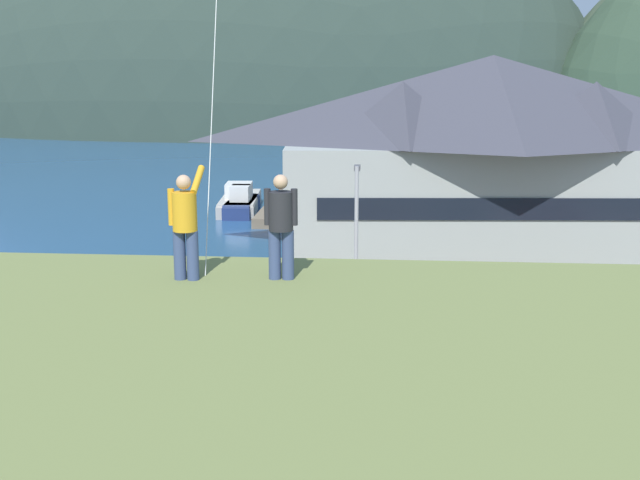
% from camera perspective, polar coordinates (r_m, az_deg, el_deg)
% --- Properties ---
extents(ground_plane, '(600.00, 600.00, 0.00)m').
position_cam_1_polar(ground_plane, '(23.10, -2.18, -13.59)').
color(ground_plane, '#66604C').
extents(parking_lot_pad, '(40.00, 20.00, 0.10)m').
position_cam_1_polar(parking_lot_pad, '(27.65, -0.94, -9.04)').
color(parking_lot_pad, gray).
rests_on(parking_lot_pad, ground).
extents(bay_water, '(360.00, 84.00, 0.03)m').
position_cam_1_polar(bay_water, '(81.34, 2.87, 4.91)').
color(bay_water, navy).
rests_on(bay_water, ground).
extents(far_hill_west_ridge, '(120.64, 54.38, 87.91)m').
position_cam_1_polar(far_hill_west_ridge, '(143.61, -3.61, 7.94)').
color(far_hill_west_ridge, '#2D3D33').
rests_on(far_hill_west_ridge, ground).
extents(harbor_lodge, '(24.34, 13.06, 11.01)m').
position_cam_1_polar(harbor_lodge, '(44.12, 12.30, 6.37)').
color(harbor_lodge, '#999E99').
rests_on(harbor_lodge, ground).
extents(wharf_dock, '(3.20, 14.45, 0.70)m').
position_cam_1_polar(wharf_dock, '(58.30, -2.29, 2.45)').
color(wharf_dock, '#70604C').
rests_on(wharf_dock, ground).
extents(moored_boat_wharfside, '(2.14, 6.10, 2.16)m').
position_cam_1_polar(moored_boat_wharfside, '(57.26, -5.74, 2.60)').
color(moored_boat_wharfside, navy).
rests_on(moored_boat_wharfside, ground).
extents(moored_boat_outer_mooring, '(2.35, 5.66, 2.16)m').
position_cam_1_polar(moored_boat_outer_mooring, '(59.74, 0.96, 3.05)').
color(moored_boat_outer_mooring, navy).
rests_on(moored_boat_outer_mooring, ground).
extents(moored_boat_inner_slip, '(3.40, 8.52, 2.16)m').
position_cam_1_polar(moored_boat_inner_slip, '(58.77, -5.87, 2.84)').
color(moored_boat_inner_slip, '#A8A399').
rests_on(moored_boat_inner_slip, ground).
extents(parked_car_lone_by_shed, '(4.34, 2.35, 1.82)m').
position_cam_1_polar(parked_car_lone_by_shed, '(22.89, -5.78, -10.97)').
color(parked_car_lone_by_shed, '#236633').
rests_on(parked_car_lone_by_shed, parking_lot_pad).
extents(parked_car_back_row_left, '(4.33, 2.31, 1.82)m').
position_cam_1_polar(parked_car_back_row_left, '(28.29, -7.99, -6.49)').
color(parked_car_back_row_left, '#B28923').
rests_on(parked_car_back_row_left, parking_lot_pad).
extents(parked_car_back_row_right, '(4.28, 2.21, 1.82)m').
position_cam_1_polar(parked_car_back_row_right, '(22.70, 7.08, -11.20)').
color(parked_car_back_row_right, black).
rests_on(parked_car_back_row_right, parking_lot_pad).
extents(parked_car_mid_row_center, '(4.26, 2.18, 1.82)m').
position_cam_1_polar(parked_car_mid_row_center, '(29.15, 6.74, -5.90)').
color(parked_car_mid_row_center, '#B28923').
rests_on(parked_car_mid_row_center, parking_lot_pad).
extents(parked_car_corner_spot, '(4.20, 2.06, 1.82)m').
position_cam_1_polar(parked_car_corner_spot, '(23.83, 21.87, -10.86)').
color(parked_car_corner_spot, silver).
rests_on(parked_car_corner_spot, parking_lot_pad).
extents(parked_car_front_row_silver, '(4.28, 2.22, 1.82)m').
position_cam_1_polar(parked_car_front_row_silver, '(29.16, 16.63, -6.33)').
color(parked_car_front_row_silver, '#236633').
rests_on(parked_car_front_row_silver, parking_lot_pad).
extents(parked_car_front_row_end, '(4.26, 2.17, 1.82)m').
position_cam_1_polar(parked_car_front_row_end, '(24.20, -17.83, -10.21)').
color(parked_car_front_row_end, black).
rests_on(parked_car_front_row_end, parking_lot_pad).
extents(parked_car_mid_row_far, '(4.36, 2.38, 1.82)m').
position_cam_1_polar(parked_car_mid_row_far, '(30.76, -18.36, -5.48)').
color(parked_car_mid_row_far, red).
rests_on(parked_car_mid_row_far, parking_lot_pad).
extents(parking_light_pole, '(0.24, 0.78, 6.28)m').
position_cam_1_polar(parking_light_pole, '(31.88, 2.67, 0.73)').
color(parking_light_pole, '#ADADB2').
rests_on(parking_light_pole, parking_lot_pad).
extents(person_kite_flyer, '(0.54, 0.65, 1.86)m').
position_cam_1_polar(person_kite_flyer, '(12.92, -9.82, 1.24)').
color(person_kite_flyer, '#384770').
rests_on(person_kite_flyer, grassy_hill_foreground).
extents(person_companion, '(0.55, 0.40, 1.74)m').
position_cam_1_polar(person_companion, '(12.78, -2.86, 1.21)').
color(person_companion, '#384770').
rests_on(person_companion, grassy_hill_foreground).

